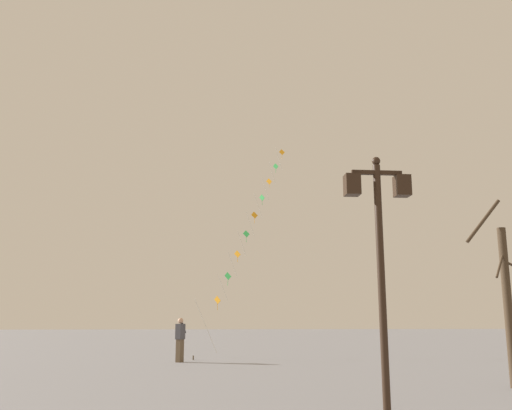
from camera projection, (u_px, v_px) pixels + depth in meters
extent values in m
plane|color=gray|center=(213.00, 364.00, 21.33)|extent=(160.00, 160.00, 0.00)
cylinder|color=black|center=(382.00, 285.00, 10.26)|extent=(0.14, 0.14, 4.53)
sphere|color=black|center=(376.00, 161.00, 10.73)|extent=(0.16, 0.16, 0.16)
cube|color=black|center=(377.00, 173.00, 10.68)|extent=(0.97, 0.08, 0.08)
cube|color=black|center=(352.00, 185.00, 10.59)|extent=(0.28, 0.28, 0.40)
cube|color=beige|center=(352.00, 185.00, 10.59)|extent=(0.19, 0.19, 0.30)
cube|color=black|center=(402.00, 186.00, 10.67)|extent=(0.28, 0.28, 0.40)
cube|color=beige|center=(402.00, 186.00, 10.67)|extent=(0.19, 0.19, 0.30)
cylinder|color=brown|center=(193.00, 358.00, 23.35)|extent=(0.06, 0.06, 0.18)
cylinder|color=silver|center=(206.00, 326.00, 24.50)|extent=(1.03, 1.78, 2.36)
cylinder|color=silver|center=(223.00, 288.00, 26.20)|extent=(0.52, 0.89, 1.17)
cylinder|color=silver|center=(233.00, 265.00, 27.31)|extent=(0.52, 0.89, 1.17)
cylinder|color=silver|center=(242.00, 244.00, 28.43)|extent=(0.52, 0.89, 1.17)
cylinder|color=silver|center=(250.00, 224.00, 29.55)|extent=(0.52, 0.89, 1.17)
cylinder|color=silver|center=(258.00, 206.00, 30.66)|extent=(0.52, 0.89, 1.17)
cylinder|color=silver|center=(266.00, 189.00, 31.78)|extent=(0.52, 0.89, 1.17)
cylinder|color=silver|center=(272.00, 174.00, 32.90)|extent=(0.52, 0.89, 1.17)
cylinder|color=silver|center=(279.00, 159.00, 34.02)|extent=(0.52, 0.89, 1.17)
cube|color=orange|center=(217.00, 300.00, 25.64)|extent=(0.29, 0.26, 0.38)
cylinder|color=orange|center=(217.00, 307.00, 25.57)|extent=(0.04, 0.05, 0.31)
cube|color=green|center=(228.00, 276.00, 26.75)|extent=(0.32, 0.22, 0.38)
cylinder|color=green|center=(228.00, 283.00, 26.69)|extent=(0.04, 0.04, 0.30)
cube|color=orange|center=(237.00, 254.00, 27.87)|extent=(0.31, 0.24, 0.38)
cylinder|color=orange|center=(237.00, 260.00, 27.82)|extent=(0.04, 0.04, 0.24)
cube|color=green|center=(246.00, 234.00, 28.99)|extent=(0.33, 0.20, 0.38)
cylinder|color=green|center=(246.00, 239.00, 28.93)|extent=(0.03, 0.04, 0.28)
cube|color=orange|center=(254.00, 215.00, 30.11)|extent=(0.35, 0.16, 0.38)
cylinder|color=orange|center=(254.00, 221.00, 30.04)|extent=(0.03, 0.04, 0.30)
cube|color=green|center=(262.00, 198.00, 31.22)|extent=(0.28, 0.27, 0.38)
cylinder|color=green|center=(262.00, 203.00, 31.17)|extent=(0.05, 0.05, 0.26)
cube|color=orange|center=(269.00, 181.00, 32.34)|extent=(0.31, 0.24, 0.38)
cylinder|color=orange|center=(269.00, 186.00, 32.29)|extent=(0.03, 0.03, 0.20)
cube|color=green|center=(276.00, 166.00, 33.46)|extent=(0.30, 0.25, 0.38)
cylinder|color=green|center=(276.00, 171.00, 33.40)|extent=(0.04, 0.05, 0.25)
cube|color=orange|center=(282.00, 152.00, 34.57)|extent=(0.35, 0.18, 0.38)
cylinder|color=orange|center=(282.00, 157.00, 34.52)|extent=(0.03, 0.04, 0.27)
cube|color=brown|center=(180.00, 350.00, 22.16)|extent=(0.32, 0.36, 0.90)
cube|color=#3F3F47|center=(180.00, 332.00, 22.31)|extent=(0.39, 0.45, 0.60)
sphere|color=tan|center=(181.00, 321.00, 22.40)|extent=(0.22, 0.22, 0.22)
cylinder|color=#3F3F47|center=(183.00, 327.00, 22.54)|extent=(0.26, 0.39, 0.50)
cylinder|color=#423323|center=(508.00, 306.00, 14.08)|extent=(0.21, 0.21, 3.96)
cylinder|color=#423323|center=(483.00, 221.00, 14.52)|extent=(0.97, 0.19, 1.15)
cylinder|color=#423323|center=(500.00, 265.00, 14.04)|extent=(0.54, 0.52, 0.70)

